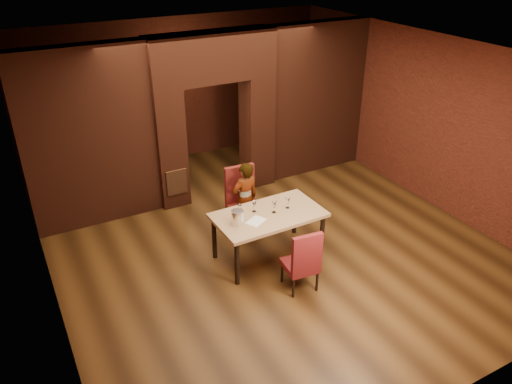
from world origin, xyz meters
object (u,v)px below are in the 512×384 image
at_px(chair_far, 245,202).
at_px(person_seated, 245,199).
at_px(potted_plant, 292,207).
at_px(wine_glass_b, 274,207).
at_px(wine_glass_a, 254,206).
at_px(chair_near, 300,258).
at_px(water_bottle, 240,211).
at_px(dining_table, 268,235).
at_px(wine_bucket, 237,217).
at_px(wine_glass_c, 288,203).

xyz_separation_m(chair_far, person_seated, (-0.02, -0.06, 0.09)).
relative_size(chair_far, potted_plant, 3.24).
bearing_deg(wine_glass_b, potted_plant, 44.40).
bearing_deg(wine_glass_b, chair_far, 94.65).
relative_size(person_seated, wine_glass_a, 7.32).
distance_m(chair_near, water_bottle, 1.19).
distance_m(chair_far, wine_glass_a, 0.79).
height_order(dining_table, water_bottle, water_bottle).
xyz_separation_m(dining_table, wine_bucket, (-0.57, -0.04, 0.52)).
bearing_deg(wine_glass_a, potted_plant, 31.80).
distance_m(chair_far, chair_near, 1.79).
bearing_deg(person_seated, water_bottle, 51.74).
xyz_separation_m(wine_glass_b, wine_glass_c, (0.27, 0.02, -0.01)).
distance_m(chair_near, person_seated, 1.73).
height_order(person_seated, wine_bucket, person_seated).
height_order(chair_far, wine_bucket, chair_far).
bearing_deg(wine_glass_a, dining_table, -45.11).
bearing_deg(chair_far, wine_glass_a, -101.21).
xyz_separation_m(person_seated, wine_bucket, (-0.58, -0.85, 0.25)).
relative_size(wine_glass_a, water_bottle, 0.71).
distance_m(wine_glass_c, water_bottle, 0.84).
xyz_separation_m(person_seated, wine_glass_c, (0.36, -0.80, 0.22)).
height_order(chair_near, wine_glass_c, chair_near).
relative_size(wine_glass_b, water_bottle, 0.74).
xyz_separation_m(chair_near, water_bottle, (-0.49, 1.00, 0.43)).
height_order(wine_bucket, potted_plant, wine_bucket).
relative_size(dining_table, person_seated, 1.27).
distance_m(wine_glass_b, potted_plant, 1.51).
xyz_separation_m(chair_far, wine_bucket, (-0.60, -0.91, 0.33)).
relative_size(chair_near, person_seated, 0.75).
height_order(dining_table, chair_far, chair_far).
bearing_deg(wine_glass_a, water_bottle, -164.54).
bearing_deg(potted_plant, wine_glass_b, -135.60).
xyz_separation_m(chair_far, potted_plant, (1.02, 0.05, -0.41)).
relative_size(dining_table, wine_glass_a, 9.30).
bearing_deg(wine_glass_a, chair_near, -79.95).
height_order(chair_far, water_bottle, chair_far).
bearing_deg(chair_near, wine_glass_a, -73.63).
distance_m(person_seated, wine_glass_c, 0.90).
xyz_separation_m(wine_glass_c, water_bottle, (-0.83, 0.07, 0.04)).
height_order(wine_glass_a, wine_bucket, wine_bucket).
xyz_separation_m(wine_glass_a, water_bottle, (-0.30, -0.08, 0.04)).
distance_m(wine_glass_a, potted_plant, 1.60).
bearing_deg(dining_table, water_bottle, 168.83).
xyz_separation_m(wine_glass_a, wine_glass_c, (0.53, -0.15, -0.00)).
xyz_separation_m(chair_far, wine_glass_c, (0.34, -0.86, 0.31)).
distance_m(wine_glass_b, wine_glass_c, 0.27).
height_order(person_seated, wine_glass_b, person_seated).
distance_m(wine_glass_b, water_bottle, 0.57).
height_order(dining_table, potted_plant, dining_table).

